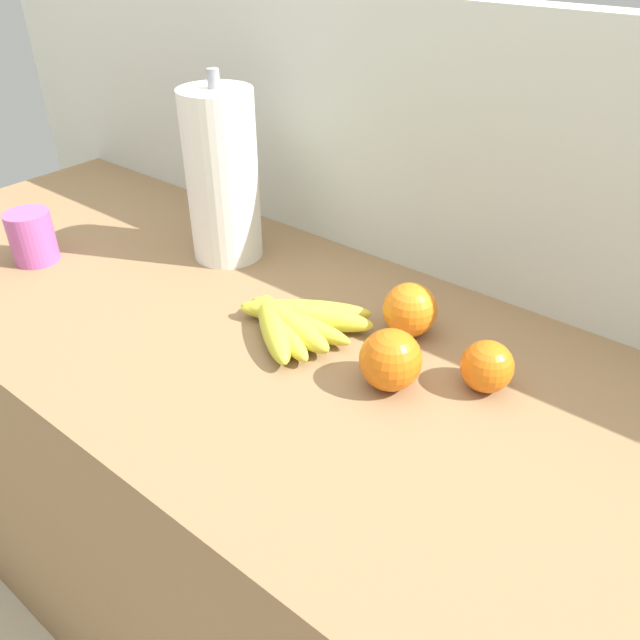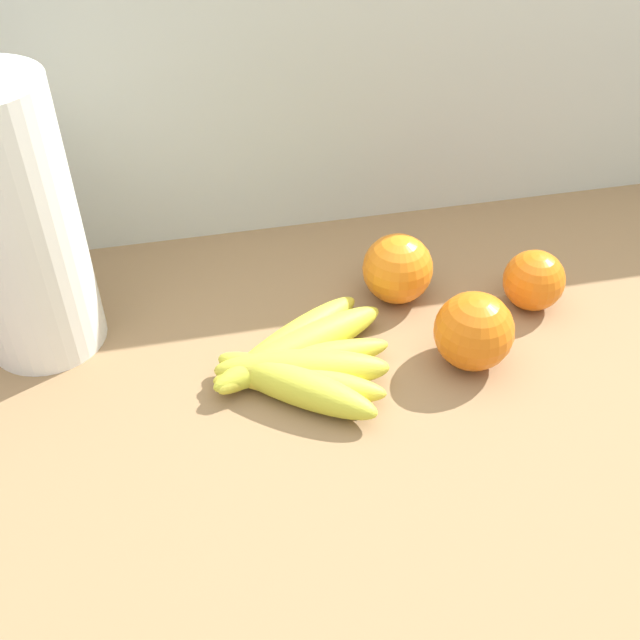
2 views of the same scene
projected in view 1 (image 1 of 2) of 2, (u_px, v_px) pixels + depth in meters
The scene contains 8 objects.
counter at pixel (294, 537), 1.15m from camera, with size 1.81×0.62×0.87m, color olive.
wall_back at pixel (402, 358), 1.26m from camera, with size 2.21×0.06×1.30m, color silver.
banana_bunch at pixel (292, 321), 0.93m from camera, with size 0.21×0.21×0.04m.
orange_back_left at pixel (390, 360), 0.81m from camera, with size 0.08×0.08×0.08m, color orange.
orange_far_right at pixel (410, 310), 0.92m from camera, with size 0.08×0.08×0.08m, color orange.
orange_back_right at pixel (487, 366), 0.81m from camera, with size 0.07×0.07×0.07m, color orange.
paper_towel_roll at pixel (222, 177), 1.07m from camera, with size 0.12×0.12×0.32m.
mug at pixel (32, 237), 1.11m from camera, with size 0.08×0.08×0.09m, color #BF56A6.
Camera 1 is at (0.50, -0.55, 1.41)m, focal length 35.29 mm.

